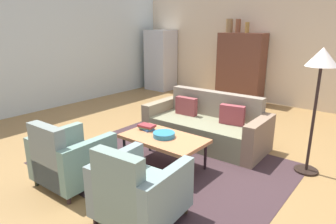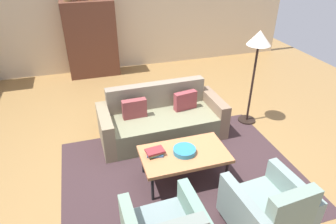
{
  "view_description": "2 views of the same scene",
  "coord_description": "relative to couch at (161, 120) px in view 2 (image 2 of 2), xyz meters",
  "views": [
    {
      "loc": [
        2.39,
        -3.67,
        1.98
      ],
      "look_at": [
        -0.29,
        -0.32,
        0.72
      ],
      "focal_mm": 31.6,
      "sensor_mm": 36.0,
      "label": 1
    },
    {
      "loc": [
        -1.28,
        -3.67,
        3.0
      ],
      "look_at": [
        -0.16,
        0.01,
        0.75
      ],
      "focal_mm": 31.74,
      "sensor_mm": 36.0,
      "label": 2
    }
  ],
  "objects": [
    {
      "name": "coffee_table",
      "position": [
        0.0,
        -1.19,
        0.13
      ],
      "size": [
        1.2,
        0.7,
        0.45
      ],
      "color": "#222227",
      "rests_on": "ground"
    },
    {
      "name": "armchair_right",
      "position": [
        0.61,
        -2.35,
        0.06
      ],
      "size": [
        0.86,
        0.86,
        0.88
      ],
      "rotation": [
        0.0,
        0.0,
        0.08
      ],
      "color": "#2D211D",
      "rests_on": "ground"
    },
    {
      "name": "ground_plane",
      "position": [
        0.12,
        -0.55,
        -0.29
      ],
      "size": [
        10.49,
        10.49,
        0.0
      ],
      "primitive_type": "plane",
      "color": "olive"
    },
    {
      "name": "floor_lamp",
      "position": [
        1.68,
        -0.06,
        1.16
      ],
      "size": [
        0.4,
        0.4,
        1.72
      ],
      "color": "black",
      "rests_on": "ground"
    },
    {
      "name": "couch",
      "position": [
        0.0,
        0.0,
        0.0
      ],
      "size": [
        2.12,
        0.95,
        0.86
      ],
      "rotation": [
        0.0,
        0.0,
        3.17
      ],
      "color": "#79795B",
      "rests_on": "ground"
    },
    {
      "name": "wall_back",
      "position": [
        0.12,
        3.42,
        1.11
      ],
      "size": [
        8.75,
        0.12,
        2.8
      ],
      "primitive_type": "cube",
      "color": "beige",
      "rests_on": "ground"
    },
    {
      "name": "area_rug",
      "position": [
        0.0,
        -1.14,
        -0.28
      ],
      "size": [
        3.4,
        2.6,
        0.01
      ],
      "primitive_type": "cube",
      "color": "#3A282B",
      "rests_on": "ground"
    },
    {
      "name": "fruit_bowl",
      "position": [
        0.0,
        -1.19,
        0.2
      ],
      "size": [
        0.31,
        0.31,
        0.07
      ],
      "primitive_type": "cylinder",
      "color": "teal",
      "rests_on": "coffee_table"
    },
    {
      "name": "book_stack",
      "position": [
        -0.4,
        -1.11,
        0.21
      ],
      "size": [
        0.26,
        0.19,
        0.08
      ],
      "color": "#355A8F",
      "rests_on": "coffee_table"
    },
    {
      "name": "cabinet",
      "position": [
        -0.87,
        3.08,
        0.61
      ],
      "size": [
        1.2,
        0.51,
        1.8
      ],
      "color": "brown",
      "rests_on": "ground"
    }
  ]
}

